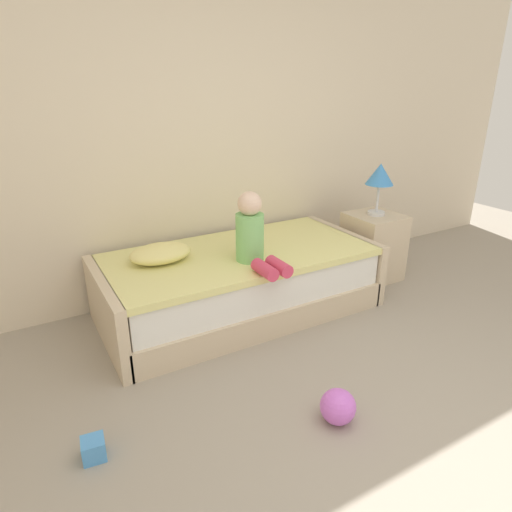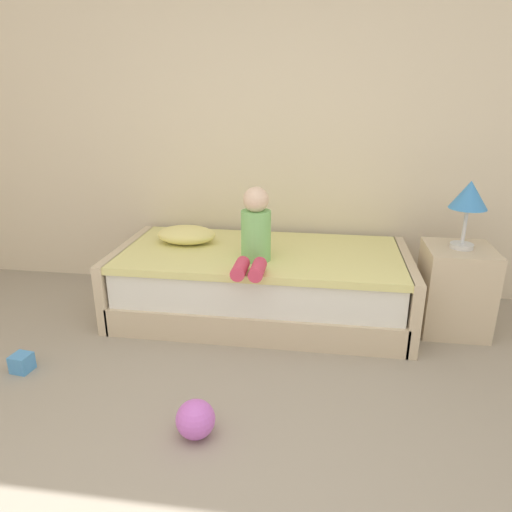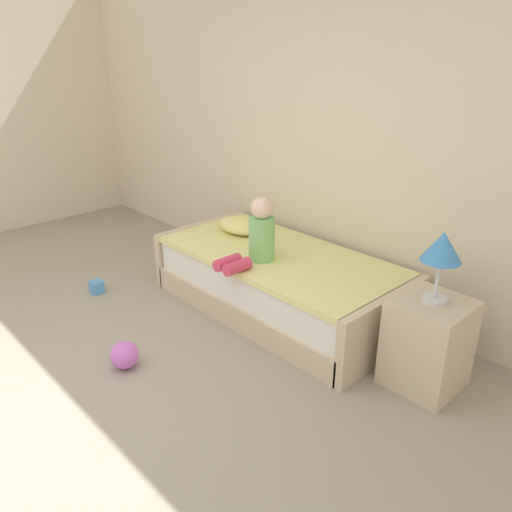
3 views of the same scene
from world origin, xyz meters
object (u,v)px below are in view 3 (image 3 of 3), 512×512
(table_lamp, at_px, (442,250))
(toy_block, at_px, (97,287))
(bed, at_px, (278,282))
(child_figure, at_px, (257,236))
(pillow, at_px, (240,225))
(toy_ball, at_px, (125,355))
(nightstand, at_px, (428,343))

(table_lamp, relative_size, toy_block, 4.15)
(bed, relative_size, toy_block, 19.45)
(child_figure, distance_m, toy_block, 1.63)
(pillow, distance_m, toy_ball, 1.59)
(table_lamp, relative_size, pillow, 1.02)
(child_figure, bearing_deg, pillow, 150.04)
(table_lamp, height_order, pillow, table_lamp)
(bed, bearing_deg, table_lamp, -1.23)
(bed, xyz_separation_m, child_figure, (-0.01, -0.23, 0.46))
(table_lamp, xyz_separation_m, child_figure, (-1.36, -0.20, -0.23))
(toy_ball, bearing_deg, child_figure, 83.83)
(nightstand, xyz_separation_m, toy_block, (-2.66, -0.93, -0.25))
(bed, height_order, toy_block, bed)
(bed, relative_size, nightstand, 3.52)
(bed, distance_m, nightstand, 1.35)
(bed, relative_size, toy_ball, 10.94)
(child_figure, relative_size, toy_ball, 2.65)
(bed, distance_m, pillow, 0.67)
(nightstand, height_order, pillow, pillow)
(child_figure, distance_m, pillow, 0.67)
(toy_block, bearing_deg, table_lamp, 19.32)
(bed, distance_m, toy_block, 1.64)
(child_figure, xyz_separation_m, toy_block, (-1.30, -0.73, -0.65))
(pillow, relative_size, toy_ball, 2.28)
(table_lamp, relative_size, toy_ball, 2.33)
(table_lamp, relative_size, child_figure, 0.88)
(child_figure, bearing_deg, toy_ball, -96.17)
(nightstand, relative_size, toy_ball, 3.11)
(bed, xyz_separation_m, toy_ball, (-0.13, -1.35, -0.15))
(nightstand, relative_size, table_lamp, 1.33)
(pillow, xyz_separation_m, toy_ball, (0.45, -1.45, -0.47))
(nightstand, bearing_deg, toy_block, -160.68)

